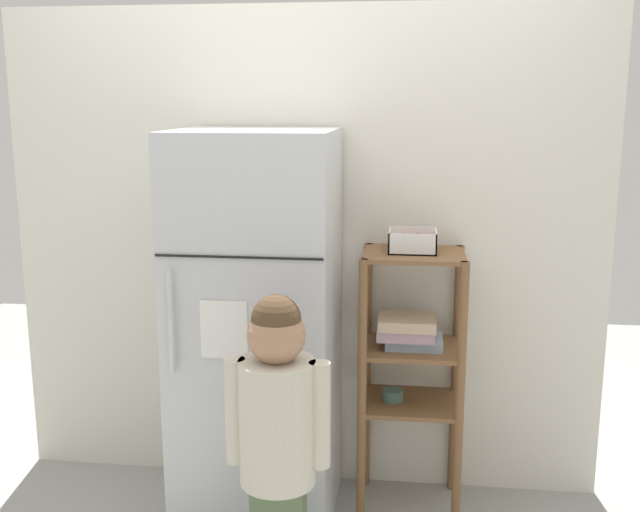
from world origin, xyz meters
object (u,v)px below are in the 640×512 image
at_px(child_standing, 278,421).
at_px(pantry_shelf_unit, 410,350).
at_px(refrigerator, 258,330).
at_px(fruit_bin, 413,243).

distance_m(child_standing, pantry_shelf_unit, 0.81).
distance_m(refrigerator, pantry_shelf_unit, 0.63).
xyz_separation_m(refrigerator, child_standing, (0.18, -0.55, -0.14)).
bearing_deg(child_standing, fruit_bin, 58.06).
distance_m(refrigerator, fruit_bin, 0.72).
bearing_deg(fruit_bin, child_standing, -121.94).
relative_size(refrigerator, fruit_bin, 8.38).
bearing_deg(fruit_bin, pantry_shelf_unit, -90.73).
xyz_separation_m(refrigerator, pantry_shelf_unit, (0.61, 0.13, -0.10)).
height_order(child_standing, fruit_bin, fruit_bin).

